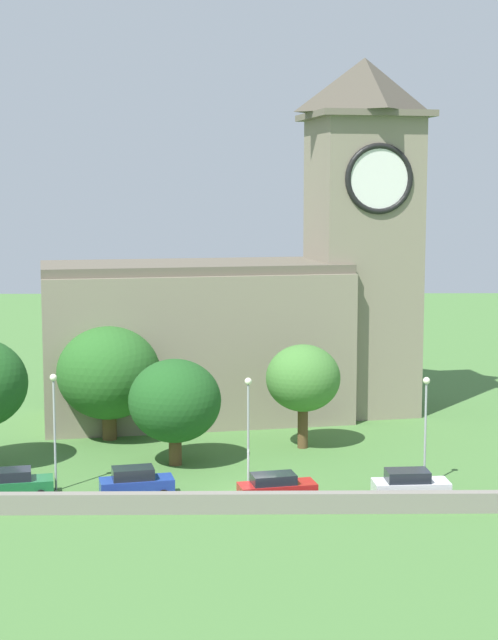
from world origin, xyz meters
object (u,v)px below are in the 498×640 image
car_blue (136,483)px  car_red (276,487)px  tree_churchyard (109,373)px  streetlamp_east_mid (426,414)px  car_white (410,485)px  tree_riverside_west (303,379)px  streetlamp_west_mid (54,414)px  streetlamp_central (248,415)px  church (259,300)px  tree_riverside_east (175,401)px  car_green (12,483)px

car_blue → car_red: 8.40m
tree_churchyard → streetlamp_east_mid: bearing=-29.8°
car_white → tree_riverside_west: 14.05m
streetlamp_west_mid → streetlamp_central: 11.81m
car_blue → tree_churchyard: size_ratio=0.55×
church → tree_riverside_east: size_ratio=4.42×
church → car_red: size_ratio=6.52×
tree_riverside_east → church: bearing=68.6°
tree_riverside_east → car_green: bearing=-143.1°
car_green → tree_churchyard: (4.15, 13.99, 4.10)m
car_red → tree_churchyard: bearing=128.4°
car_blue → tree_riverside_east: tree_riverside_east is taller
car_green → streetlamp_central: streetlamp_central is taller
church → car_red: 24.43m
car_white → streetlamp_west_mid: (-21.40, 2.12, 3.91)m
car_blue → car_white: size_ratio=1.00×
car_blue → streetlamp_west_mid: 6.56m
church → streetlamp_west_mid: size_ratio=4.35×
car_green → streetlamp_west_mid: bearing=28.5°
streetlamp_west_mid → tree_riverside_east: 9.05m
tree_riverside_east → tree_churchyard: tree_churchyard is taller
streetlamp_west_mid → church: bearing=58.2°
car_green → streetlamp_east_mid: size_ratio=0.73×
car_blue → tree_riverside_east: (1.93, 7.35, 3.40)m
church → car_blue: church is taller
car_blue → tree_churchyard: 15.20m
streetlamp_west_mid → tree_riverside_west: tree_riverside_west is taller
car_green → car_blue: size_ratio=1.09×
car_blue → car_red: car_blue is taller
church → tree_riverside_west: size_ratio=4.25×
car_red → tree_riverside_east: 10.76m
car_blue → car_white: 16.35m
tree_churchyard → tree_riverside_west: (14.07, -2.58, 0.05)m
car_green → tree_riverside_east: (9.40, 7.06, 3.49)m
church → streetlamp_west_mid: bearing=-121.8°
streetlamp_east_mid → car_red: bearing=-163.6°
car_white → car_green: bearing=178.1°
streetlamp_east_mid → church: bearing=116.2°
streetlamp_central → tree_riverside_west: 10.53m
car_red → tree_riverside_east: size_ratio=0.68×
streetlamp_east_mid → tree_riverside_east: size_ratio=0.97×
streetlamp_central → tree_churchyard: bearing=129.3°
church → car_green: church is taller
church → car_white: 25.85m
car_red → streetlamp_east_mid: size_ratio=0.70×
streetlamp_east_mid → tree_riverside_west: bearing=126.3°
car_red → tree_riverside_west: size_ratio=0.65×
tree_riverside_east → streetlamp_east_mid: bearing=-18.0°
car_red → streetlamp_west_mid: bearing=171.1°
car_white → tree_riverside_east: 16.78m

